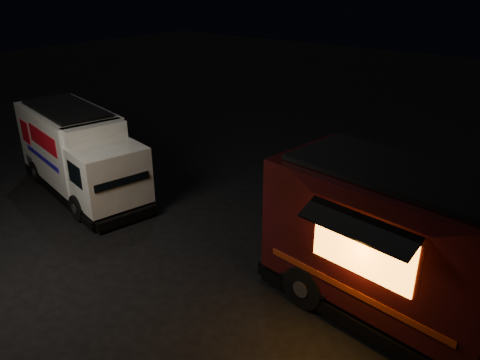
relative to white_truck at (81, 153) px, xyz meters
The scene contains 3 objects.
ground 5.44m from the white_truck, ahead, with size 80.00×80.00×0.00m, color black.
white_truck is the anchor object (origin of this frame).
red_truck 11.46m from the white_truck, ahead, with size 7.29×2.68×3.39m, color #3C0B11, non-canonical shape.
Camera 1 is at (8.19, -7.51, 6.91)m, focal length 35.00 mm.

